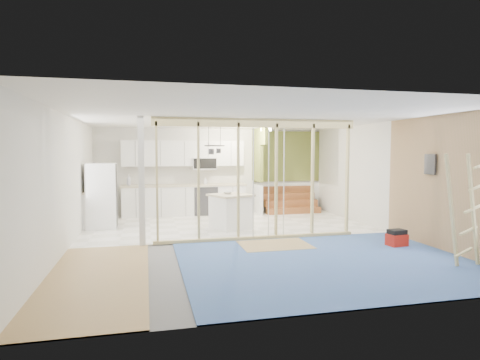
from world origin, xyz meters
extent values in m
cube|color=slate|center=(0.00, 0.00, 0.00)|extent=(7.00, 8.00, 0.01)
cube|color=white|center=(0.00, 0.00, 2.60)|extent=(7.00, 8.00, 0.01)
cube|color=silver|center=(0.00, 4.00, 1.30)|extent=(7.00, 0.01, 2.60)
cube|color=silver|center=(0.00, -4.00, 1.30)|extent=(7.00, 0.01, 2.60)
cube|color=silver|center=(-3.50, 0.00, 1.30)|extent=(0.01, 8.00, 2.60)
cube|color=silver|center=(3.50, 0.00, 1.30)|extent=(0.01, 8.00, 2.60)
cube|color=white|center=(0.00, 2.00, 0.01)|extent=(7.00, 4.00, 0.02)
cube|color=#425FA0|center=(1.00, -2.00, 0.01)|extent=(5.00, 4.00, 0.02)
cube|color=tan|center=(-2.75, -2.00, 0.01)|extent=(1.50, 4.00, 0.02)
cube|color=tan|center=(0.50, -0.60, 0.02)|extent=(1.40, 1.00, 0.01)
cube|color=#C9BD7B|center=(0.30, 0.00, 2.50)|extent=(4.40, 0.09, 0.18)
cube|color=#C9BD7B|center=(0.30, 0.00, 0.05)|extent=(4.40, 0.09, 0.06)
cube|color=silver|center=(-2.10, 0.00, 1.30)|extent=(0.12, 0.14, 2.60)
cube|color=#C9BD7B|center=(-1.80, 0.00, 1.30)|extent=(0.04, 0.09, 2.40)
cube|color=#C9BD7B|center=(-0.96, 0.00, 1.30)|extent=(0.04, 0.09, 2.40)
cube|color=#C9BD7B|center=(-0.12, 0.00, 1.30)|extent=(0.04, 0.09, 2.40)
cube|color=#C9BD7B|center=(0.72, 0.00, 1.30)|extent=(0.04, 0.09, 2.40)
cube|color=#C9BD7B|center=(1.56, 0.00, 1.30)|extent=(0.04, 0.09, 2.40)
cube|color=#C9BD7B|center=(2.40, 0.00, 1.30)|extent=(0.04, 0.09, 2.40)
cylinder|color=silver|center=(0.20, -0.03, 1.22)|extent=(0.02, 0.02, 2.35)
cylinder|color=silver|center=(0.90, 0.02, 1.22)|extent=(0.02, 0.02, 2.35)
cylinder|color=silver|center=(0.55, 0.00, 1.22)|extent=(0.02, 0.02, 2.35)
cube|color=white|center=(-0.90, 3.70, 0.44)|extent=(3.60, 0.60, 0.88)
cube|color=beige|center=(-0.90, 3.70, 0.91)|extent=(3.66, 0.64, 0.05)
cube|color=white|center=(-3.20, 2.60, 0.44)|extent=(0.60, 1.60, 0.88)
cube|color=beige|center=(-3.20, 2.60, 0.91)|extent=(0.64, 1.64, 0.05)
cube|color=white|center=(-0.90, 3.82, 1.85)|extent=(3.60, 0.34, 0.75)
cube|color=white|center=(-0.30, 3.78, 1.55)|extent=(0.72, 0.38, 0.36)
cube|color=black|center=(-0.30, 3.59, 1.55)|extent=(0.68, 0.02, 0.30)
cube|color=olive|center=(1.30, 3.55, 1.80)|extent=(0.10, 0.90, 1.60)
cube|color=white|center=(1.30, 3.55, 0.45)|extent=(0.10, 0.90, 0.90)
cube|color=olive|center=(1.30, 2.85, 2.35)|extent=(0.10, 0.50, 0.50)
cube|color=olive|center=(2.40, 3.97, 1.75)|extent=(2.20, 0.04, 1.60)
cube|color=white|center=(2.40, 3.97, 0.45)|extent=(2.20, 0.04, 0.90)
cube|color=olive|center=(2.35, 3.20, 0.10)|extent=(1.70, 0.26, 0.20)
cube|color=olive|center=(2.35, 3.46, 0.30)|extent=(1.70, 0.26, 0.20)
cube|color=olive|center=(2.35, 3.72, 0.50)|extent=(1.70, 0.26, 0.20)
cube|color=olive|center=(2.35, 3.98, 0.70)|extent=(1.70, 0.26, 0.20)
torus|color=black|center=(-0.30, 1.90, 2.05)|extent=(0.52, 0.52, 0.02)
cylinder|color=black|center=(-0.45, 1.90, 2.30)|extent=(0.01, 0.01, 0.50)
cylinder|color=black|center=(-0.15, 1.90, 2.30)|extent=(0.01, 0.01, 0.50)
cylinder|color=#39393E|center=(-0.40, 1.80, 1.90)|extent=(0.14, 0.14, 0.14)
cylinder|color=#39393E|center=(-0.18, 2.00, 1.92)|extent=(0.12, 0.12, 0.12)
cube|color=tan|center=(3.48, -2.00, 1.30)|extent=(0.02, 4.00, 2.60)
cube|color=#39393E|center=(3.43, -1.40, 1.65)|extent=(0.04, 0.30, 0.40)
cylinder|color=#FFEABF|center=(1.40, 3.00, 2.54)|extent=(0.32, 0.32, 0.08)
cube|color=white|center=(-3.08, 2.10, 0.81)|extent=(0.71, 0.68, 1.61)
cube|color=#39393E|center=(-2.74, 2.10, 0.81)|extent=(0.03, 0.65, 1.58)
cube|color=white|center=(-0.01, 1.34, 0.40)|extent=(1.03, 1.03, 0.79)
cube|color=beige|center=(-0.01, 1.34, 0.84)|extent=(1.15, 1.15, 0.05)
imported|color=silver|center=(-0.06, 1.41, 0.89)|extent=(0.30, 0.30, 0.06)
imported|color=silver|center=(-2.50, 3.70, 1.08)|extent=(0.14, 0.14, 0.31)
imported|color=white|center=(-0.28, 3.69, 1.03)|extent=(0.09, 0.10, 0.21)
cube|color=#A9190F|center=(2.86, -1.22, 0.13)|extent=(0.39, 0.31, 0.25)
cube|color=black|center=(2.86, -1.22, 0.30)|extent=(0.35, 0.27, 0.09)
cube|color=#D9CA85|center=(2.76, -2.78, 0.94)|extent=(0.44, 0.16, 1.85)
cube|color=#D9CA85|center=(3.16, -2.78, 0.94)|extent=(0.44, 0.16, 1.85)
cube|color=#D9CA85|center=(3.01, -2.78, 0.25)|extent=(0.44, 0.16, 0.12)
cube|color=#D9CA85|center=(3.09, -2.78, 0.61)|extent=(0.44, 0.16, 0.12)
cube|color=#D9CA85|center=(3.16, -2.78, 0.97)|extent=(0.44, 0.16, 0.12)
cube|color=#D9CA85|center=(3.23, -2.78, 1.32)|extent=(0.44, 0.16, 0.12)
camera|label=1|loc=(-2.01, -8.20, 1.89)|focal=30.00mm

